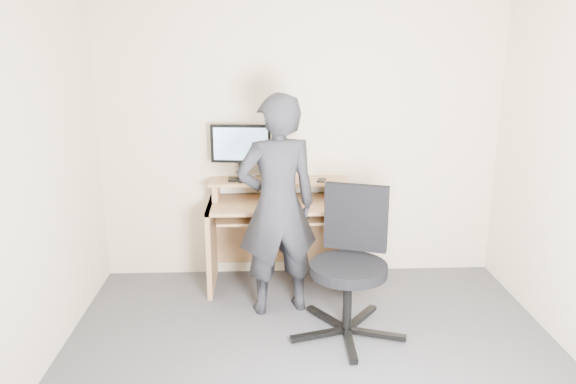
{
  "coord_description": "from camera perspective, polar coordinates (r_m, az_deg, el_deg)",
  "views": [
    {
      "loc": [
        -0.32,
        -3.09,
        2.09
      ],
      "look_at": [
        -0.14,
        1.05,
        0.95
      ],
      "focal_mm": 35.0,
      "sensor_mm": 36.0,
      "label": 1
    }
  ],
  "objects": [
    {
      "name": "person",
      "position": [
        4.26,
        -1.09,
        -1.43
      ],
      "size": [
        0.7,
        0.55,
        1.71
      ],
      "primitive_type": "imported",
      "rotation": [
        0.0,
        0.0,
        3.38
      ],
      "color": "black",
      "rests_on": "ground"
    },
    {
      "name": "office_chair",
      "position": [
        4.06,
        6.4,
        -6.64
      ],
      "size": [
        0.83,
        0.8,
        1.05
      ],
      "rotation": [
        0.0,
        0.0,
        -0.34
      ],
      "color": "black",
      "rests_on": "ground"
    },
    {
      "name": "mouse",
      "position": [
        4.66,
        4.27,
        -1.12
      ],
      "size": [
        0.11,
        0.08,
        0.04
      ],
      "primitive_type": "ellipsoid",
      "rotation": [
        0.0,
        0.0,
        0.22
      ],
      "color": "black",
      "rests_on": "desk"
    },
    {
      "name": "back_wall",
      "position": [
        4.92,
        1.31,
        5.56
      ],
      "size": [
        3.5,
        0.02,
        2.5
      ],
      "primitive_type": "cube",
      "color": "beige",
      "rests_on": "ground"
    },
    {
      "name": "charger",
      "position": [
        4.75,
        -4.77,
        1.16
      ],
      "size": [
        0.05,
        0.05,
        0.03
      ],
      "primitive_type": "cube",
      "rotation": [
        0.0,
        0.0,
        0.24
      ],
      "color": "black",
      "rests_on": "desk"
    },
    {
      "name": "external_drive",
      "position": [
        4.82,
        -1.62,
        2.43
      ],
      "size": [
        0.11,
        0.15,
        0.2
      ],
      "primitive_type": "cube",
      "rotation": [
        0.0,
        0.0,
        -0.34
      ],
      "color": "black",
      "rests_on": "desk"
    },
    {
      "name": "travel_mug",
      "position": [
        4.8,
        -0.08,
        2.27
      ],
      "size": [
        0.1,
        0.1,
        0.18
      ],
      "primitive_type": "cylinder",
      "rotation": [
        0.0,
        0.0,
        -0.33
      ],
      "color": "#B3B3B8",
      "rests_on": "desk"
    },
    {
      "name": "desk",
      "position": [
        4.87,
        -0.92,
        -3.08
      ],
      "size": [
        1.2,
        0.6,
        0.91
      ],
      "color": "tan",
      "rests_on": "ground"
    },
    {
      "name": "keyboard",
      "position": [
        4.67,
        -0.79,
        -2.36
      ],
      "size": [
        0.48,
        0.22,
        0.03
      ],
      "primitive_type": "cube",
      "rotation": [
        0.0,
        0.0,
        0.1
      ],
      "color": "black",
      "rests_on": "desk"
    },
    {
      "name": "smartphone",
      "position": [
        4.8,
        3.43,
        1.21
      ],
      "size": [
        0.1,
        0.14,
        0.01
      ],
      "primitive_type": "cube",
      "rotation": [
        0.0,
        0.0,
        -0.26
      ],
      "color": "black",
      "rests_on": "desk"
    },
    {
      "name": "monitor",
      "position": [
        4.76,
        -4.82,
        4.55
      ],
      "size": [
        0.51,
        0.14,
        0.48
      ],
      "rotation": [
        0.0,
        0.0,
        -0.1
      ],
      "color": "black",
      "rests_on": "desk"
    },
    {
      "name": "ground",
      "position": [
        3.74,
        3.01,
        -18.59
      ],
      "size": [
        3.5,
        3.5,
        0.0
      ],
      "primitive_type": "plane",
      "color": "#4A494E",
      "rests_on": "ground"
    },
    {
      "name": "headphones",
      "position": [
        4.89,
        -2.74,
        1.5
      ],
      "size": [
        0.18,
        0.18,
        0.06
      ],
      "primitive_type": "torus",
      "rotation": [
        0.26,
        0.0,
        0.17
      ],
      "color": "silver",
      "rests_on": "desk"
    }
  ]
}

